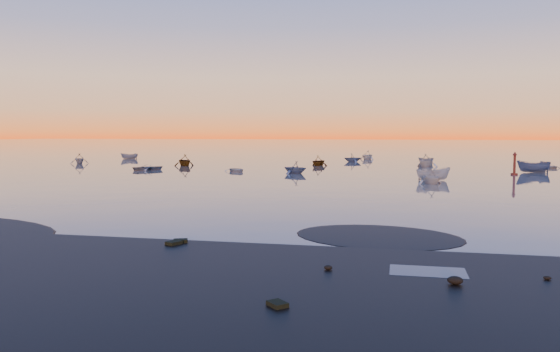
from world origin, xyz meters
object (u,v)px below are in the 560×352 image
(boat_near_right, at_px, (431,184))
(channel_marker, at_px, (515,165))
(boat_near_center, at_px, (433,180))
(boat_near_left, at_px, (236,172))

(boat_near_right, bearing_deg, channel_marker, -157.62)
(boat_near_right, height_order, channel_marker, channel_marker)
(boat_near_center, bearing_deg, boat_near_right, 150.38)
(boat_near_left, bearing_deg, boat_near_center, -52.15)
(boat_near_center, relative_size, boat_near_right, 1.27)
(boat_near_left, xyz_separation_m, boat_near_right, (24.78, -12.31, 0.00))
(boat_near_left, relative_size, boat_near_right, 1.14)
(boat_near_left, height_order, channel_marker, channel_marker)
(boat_near_left, distance_m, boat_near_right, 27.67)
(boat_near_center, bearing_deg, boat_near_left, 48.46)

